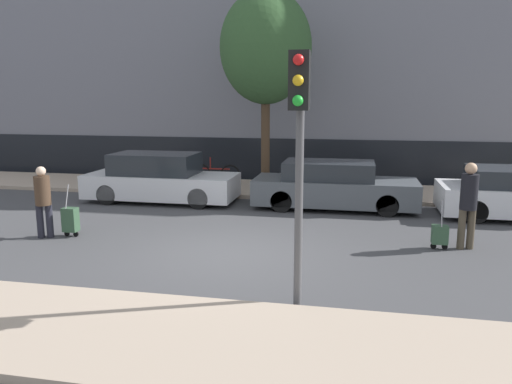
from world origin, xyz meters
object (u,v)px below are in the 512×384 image
(trolley_right, at_px, (440,235))
(bare_tree_near_crossing, at_px, (266,48))
(traffic_light, at_px, (299,130))
(parked_car_0, at_px, (160,179))
(pedestrian_left, at_px, (43,198))
(trolley_left, at_px, (70,220))
(parked_bicycle, at_px, (216,174))
(parked_car_1, at_px, (333,186))
(pedestrian_right, at_px, (469,200))

(trolley_right, relative_size, bare_tree_near_crossing, 0.17)
(trolley_right, xyz_separation_m, traffic_light, (-2.56, -3.56, 2.35))
(parked_car_0, bearing_deg, traffic_light, -54.48)
(pedestrian_left, distance_m, bare_tree_near_crossing, 8.25)
(trolley_left, distance_m, parked_bicycle, 6.80)
(pedestrian_left, height_order, trolley_left, pedestrian_left)
(parked_car_1, bearing_deg, traffic_light, -91.53)
(trolley_left, relative_size, trolley_right, 1.15)
(pedestrian_right, height_order, trolley_right, pedestrian_right)
(trolley_left, bearing_deg, parked_car_1, 36.18)
(pedestrian_right, xyz_separation_m, traffic_light, (-3.09, -3.70, 1.63))
(parked_car_0, relative_size, trolley_left, 3.76)
(trolley_left, height_order, parked_bicycle, trolley_left)
(parked_car_1, height_order, trolley_right, parked_car_1)
(parked_car_0, relative_size, pedestrian_right, 2.50)
(parked_car_0, bearing_deg, parked_car_1, 0.71)
(pedestrian_left, distance_m, trolley_left, 0.76)
(trolley_right, height_order, parked_bicycle, parked_bicycle)
(trolley_left, xyz_separation_m, bare_tree_near_crossing, (3.37, 6.05, 4.25))
(parked_car_1, distance_m, pedestrian_right, 4.47)
(bare_tree_near_crossing, bearing_deg, parked_car_1, -39.40)
(pedestrian_right, relative_size, trolley_right, 1.74)
(parked_car_0, bearing_deg, trolley_right, -24.51)
(trolley_right, bearing_deg, parked_car_1, 124.00)
(pedestrian_left, xyz_separation_m, traffic_light, (6.01, -2.72, 1.75))
(trolley_right, bearing_deg, traffic_light, -125.67)
(parked_car_0, distance_m, pedestrian_right, 8.76)
(pedestrian_right, distance_m, traffic_light, 5.09)
(pedestrian_left, xyz_separation_m, bare_tree_near_crossing, (3.89, 6.25, 3.72))
(parked_car_0, bearing_deg, pedestrian_left, -103.17)
(parked_car_0, distance_m, pedestrian_left, 4.41)
(parked_bicycle, bearing_deg, trolley_left, -102.86)
(pedestrian_right, xyz_separation_m, trolley_right, (-0.53, -0.13, -0.73))
(parked_bicycle, bearing_deg, bare_tree_near_crossing, -17.05)
(parked_car_1, distance_m, bare_tree_near_crossing, 5.00)
(pedestrian_left, relative_size, traffic_light, 0.43)
(bare_tree_near_crossing, bearing_deg, trolley_left, -119.13)
(parked_bicycle, xyz_separation_m, bare_tree_near_crossing, (1.86, -0.57, 4.15))
(parked_car_0, xyz_separation_m, traffic_light, (5.00, -7.01, 1.98))
(parked_car_1, xyz_separation_m, parked_bicycle, (-4.17, 2.47, -0.14))
(trolley_left, height_order, pedestrian_right, pedestrian_right)
(pedestrian_right, xyz_separation_m, bare_tree_near_crossing, (-5.21, 5.28, 3.60))
(parked_bicycle, height_order, bare_tree_near_crossing, bare_tree_near_crossing)
(parked_bicycle, bearing_deg, parked_car_0, -112.00)
(pedestrian_left, relative_size, trolley_right, 1.55)
(parked_car_1, xyz_separation_m, traffic_light, (-0.19, -7.07, 2.03))
(traffic_light, bearing_deg, bare_tree_near_crossing, 103.30)
(parked_car_1, height_order, trolley_left, parked_car_1)
(pedestrian_left, distance_m, pedestrian_right, 9.15)
(pedestrian_left, xyz_separation_m, trolley_right, (8.57, 0.84, -0.60))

